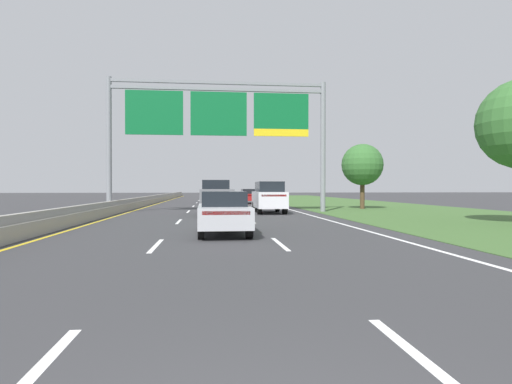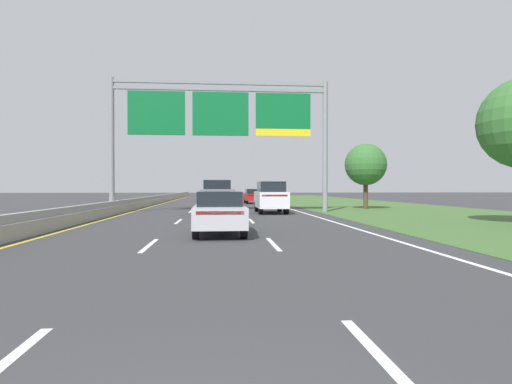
% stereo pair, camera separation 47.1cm
% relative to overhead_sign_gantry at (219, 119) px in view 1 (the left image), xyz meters
% --- Properties ---
extents(ground_plane, '(220.00, 220.00, 0.00)m').
position_rel_overhead_sign_gantry_xyz_m(ground_plane, '(-0.30, 7.82, -6.46)').
color(ground_plane, '#333335').
extents(lane_striping, '(11.96, 106.00, 0.01)m').
position_rel_overhead_sign_gantry_xyz_m(lane_striping, '(-0.30, 7.36, -6.46)').
color(lane_striping, white).
rests_on(lane_striping, ground).
extents(grass_verge_right, '(14.00, 110.00, 0.02)m').
position_rel_overhead_sign_gantry_xyz_m(grass_verge_right, '(13.65, 7.82, -6.45)').
color(grass_verge_right, '#3D602D').
rests_on(grass_verge_right, ground).
extents(median_barrier_concrete, '(0.60, 110.00, 0.85)m').
position_rel_overhead_sign_gantry_xyz_m(median_barrier_concrete, '(-6.90, 7.82, -6.11)').
color(median_barrier_concrete, '#99968E').
rests_on(median_barrier_concrete, ground).
extents(overhead_sign_gantry, '(15.06, 0.42, 9.17)m').
position_rel_overhead_sign_gantry_xyz_m(overhead_sign_gantry, '(0.00, 0.00, 0.00)').
color(overhead_sign_gantry, gray).
rests_on(overhead_sign_gantry, ground).
extents(pickup_truck_grey, '(2.09, 5.43, 2.20)m').
position_rel_overhead_sign_gantry_xyz_m(pickup_truck_grey, '(-0.23, -2.36, -5.39)').
color(pickup_truck_grey, slate).
rests_on(pickup_truck_grey, ground).
extents(car_red_right_lane_sedan, '(1.91, 4.43, 1.57)m').
position_rel_overhead_sign_gantry_xyz_m(car_red_right_lane_sedan, '(3.57, 16.82, -5.64)').
color(car_red_right_lane_sedan, maroon).
rests_on(car_red_right_lane_sedan, ground).
extents(car_white_right_lane_suv, '(1.92, 4.71, 2.11)m').
position_rel_overhead_sign_gantry_xyz_m(car_white_right_lane_suv, '(3.36, -0.89, -5.36)').
color(car_white_right_lane_suv, silver).
rests_on(car_white_right_lane_suv, ground).
extents(car_silver_centre_lane_sedan, '(1.88, 4.42, 1.57)m').
position_rel_overhead_sign_gantry_xyz_m(car_silver_centre_lane_sedan, '(-0.08, -13.78, -5.64)').
color(car_silver_centre_lane_sedan, '#B2B5BA').
rests_on(car_silver_centre_lane_sedan, ground).
extents(car_navy_centre_lane_sedan, '(1.93, 4.45, 1.57)m').
position_rel_overhead_sign_gantry_xyz_m(car_navy_centre_lane_sedan, '(-0.45, 20.79, -5.64)').
color(car_navy_centre_lane_sedan, '#161E47').
rests_on(car_navy_centre_lane_sedan, ground).
extents(roadside_tree_mid, '(3.31, 3.31, 5.21)m').
position_rel_overhead_sign_gantry_xyz_m(roadside_tree_mid, '(11.54, 3.66, -2.92)').
color(roadside_tree_mid, '#4C3823').
rests_on(roadside_tree_mid, ground).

